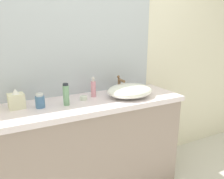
{
  "coord_description": "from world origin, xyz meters",
  "views": [
    {
      "loc": [
        -0.66,
        -1.16,
        1.48
      ],
      "look_at": [
        0.13,
        0.41,
        1.0
      ],
      "focal_mm": 33.6,
      "sensor_mm": 36.0,
      "label": 1
    }
  ],
  "objects_px": {
    "tissue_box": "(16,100)",
    "lotion_bottle": "(66,95)",
    "sink_basin": "(130,91)",
    "soap_dispenser": "(93,88)",
    "perfume_bottle": "(40,101)",
    "candle_jar": "(84,98)"
  },
  "relations": [
    {
      "from": "tissue_box",
      "to": "lotion_bottle",
      "type": "bearing_deg",
      "value": -16.88
    },
    {
      "from": "sink_basin",
      "to": "lotion_bottle",
      "type": "bearing_deg",
      "value": 176.5
    },
    {
      "from": "soap_dispenser",
      "to": "lotion_bottle",
      "type": "distance_m",
      "value": 0.3
    },
    {
      "from": "soap_dispenser",
      "to": "perfume_bottle",
      "type": "bearing_deg",
      "value": -169.66
    },
    {
      "from": "tissue_box",
      "to": "candle_jar",
      "type": "distance_m",
      "value": 0.53
    },
    {
      "from": "sink_basin",
      "to": "perfume_bottle",
      "type": "bearing_deg",
      "value": 174.75
    },
    {
      "from": "perfume_bottle",
      "to": "sink_basin",
      "type": "bearing_deg",
      "value": -5.25
    },
    {
      "from": "sink_basin",
      "to": "candle_jar",
      "type": "height_order",
      "value": "sink_basin"
    },
    {
      "from": "lotion_bottle",
      "to": "tissue_box",
      "type": "xyz_separation_m",
      "value": [
        -0.36,
        0.11,
        -0.02
      ]
    },
    {
      "from": "soap_dispenser",
      "to": "lotion_bottle",
      "type": "xyz_separation_m",
      "value": [
        -0.28,
        -0.12,
        0.01
      ]
    },
    {
      "from": "sink_basin",
      "to": "candle_jar",
      "type": "xyz_separation_m",
      "value": [
        -0.4,
        0.1,
        -0.04
      ]
    },
    {
      "from": "perfume_bottle",
      "to": "soap_dispenser",
      "type": "bearing_deg",
      "value": 10.34
    },
    {
      "from": "perfume_bottle",
      "to": "candle_jar",
      "type": "bearing_deg",
      "value": 5.05
    },
    {
      "from": "tissue_box",
      "to": "candle_jar",
      "type": "bearing_deg",
      "value": -4.49
    },
    {
      "from": "sink_basin",
      "to": "perfume_bottle",
      "type": "xyz_separation_m",
      "value": [
        -0.76,
        0.07,
        -0.01
      ]
    },
    {
      "from": "perfume_bottle",
      "to": "candle_jar",
      "type": "relative_size",
      "value": 1.79
    },
    {
      "from": "sink_basin",
      "to": "soap_dispenser",
      "type": "relative_size",
      "value": 2.27
    },
    {
      "from": "lotion_bottle",
      "to": "sink_basin",
      "type": "bearing_deg",
      "value": -3.5
    },
    {
      "from": "soap_dispenser",
      "to": "candle_jar",
      "type": "distance_m",
      "value": 0.14
    },
    {
      "from": "lotion_bottle",
      "to": "candle_jar",
      "type": "xyz_separation_m",
      "value": [
        0.17,
        0.07,
        -0.07
      ]
    },
    {
      "from": "soap_dispenser",
      "to": "candle_jar",
      "type": "bearing_deg",
      "value": -153.86
    },
    {
      "from": "lotion_bottle",
      "to": "tissue_box",
      "type": "bearing_deg",
      "value": 163.12
    }
  ]
}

